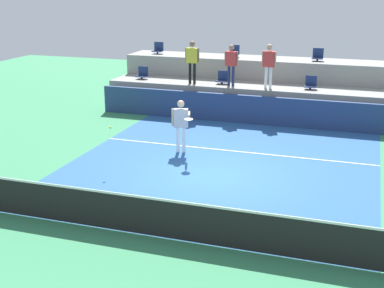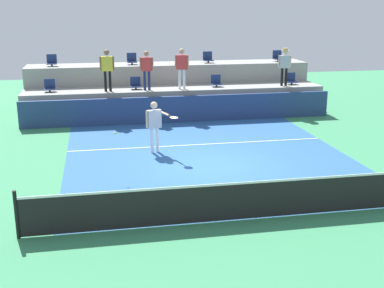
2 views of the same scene
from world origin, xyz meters
The scene contains 18 objects.
ground_plane centered at (0.00, 0.00, 0.00)m, with size 40.00×40.00×0.00m, color #388456.
court_inner_paint centered at (0.00, 1.00, 0.00)m, with size 9.00×10.00×0.01m, color #285693.
court_service_line centered at (0.00, 2.40, 0.01)m, with size 9.00×0.06×0.00m, color white.
tennis_net centered at (0.00, -4.00, 0.50)m, with size 10.48×0.08×1.07m.
sponsor_backboard centered at (0.00, 6.00, 0.55)m, with size 13.00×0.16×1.10m, color navy.
seating_tier_lower centered at (0.00, 7.30, 0.62)m, with size 13.00×1.80×1.25m, color gray.
seating_tier_upper centered at (0.00, 9.10, 1.05)m, with size 13.00×1.80×2.10m, color gray.
stadium_chair_lower_far_left centered at (-5.32, 7.23, 1.46)m, with size 0.44×0.40×0.52m.
stadium_chair_lower_left centered at (-1.76, 7.23, 1.46)m, with size 0.44×0.40×0.52m.
stadium_chair_lower_right centered at (1.80, 7.23, 1.46)m, with size 0.44×0.40×0.52m.
stadium_chair_upper_far_left centered at (-5.31, 9.03, 2.31)m, with size 0.44×0.40×0.52m.
stadium_chair_upper_left centered at (-1.75, 9.03, 2.31)m, with size 0.44×0.40×0.52m.
stadium_chair_upper_right centered at (1.83, 9.03, 2.31)m, with size 0.44×0.40×0.52m.
tennis_player centered at (-1.60, 1.74, 1.05)m, with size 1.00×1.14×1.71m.
spectator_in_white centered at (-2.94, 6.85, 2.30)m, with size 0.60×0.23×1.73m.
spectator_leaning_on_rail centered at (-1.31, 6.85, 2.24)m, with size 0.58×0.24×1.65m.
spectator_in_grey centered at (0.19, 6.85, 2.29)m, with size 0.60×0.28×1.72m.
tennis_ball centered at (-2.97, -0.45, 1.28)m, with size 0.07×0.07×0.07m.
Camera 1 is at (3.94, -13.67, 5.36)m, focal length 49.92 mm.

